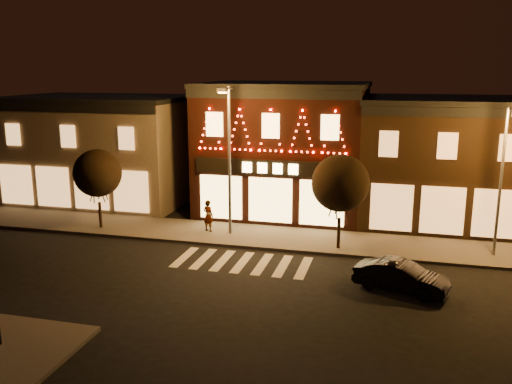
% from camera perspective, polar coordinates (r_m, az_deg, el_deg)
% --- Properties ---
extents(ground, '(120.00, 120.00, 0.00)m').
position_cam_1_polar(ground, '(23.05, -4.20, -10.69)').
color(ground, black).
rests_on(ground, ground).
extents(sidewalk_far, '(44.00, 4.00, 0.15)m').
position_cam_1_polar(sidewalk_far, '(29.84, 4.40, -4.97)').
color(sidewalk_far, '#47423D').
rests_on(sidewalk_far, ground).
extents(building_left, '(12.20, 8.28, 7.30)m').
position_cam_1_polar(building_left, '(39.75, -15.73, 4.40)').
color(building_left, brown).
rests_on(building_left, ground).
extents(building_pulp, '(10.20, 8.34, 8.30)m').
position_cam_1_polar(building_pulp, '(35.01, 3.02, 4.60)').
color(building_pulp, black).
rests_on(building_pulp, ground).
extents(building_right_a, '(9.20, 8.28, 7.50)m').
position_cam_1_polar(building_right_a, '(34.51, 18.69, 3.14)').
color(building_right_a, '#342112').
rests_on(building_right_a, ground).
extents(streetlamp_mid, '(0.53, 1.86, 8.10)m').
position_cam_1_polar(streetlamp_mid, '(29.40, -2.90, 4.46)').
color(streetlamp_mid, '#59595E').
rests_on(streetlamp_mid, sidewalk_far).
extents(streetlamp_right, '(0.47, 1.65, 7.21)m').
position_cam_1_polar(streetlamp_right, '(28.40, 24.43, 1.95)').
color(streetlamp_right, '#59595E').
rests_on(streetlamp_right, sidewalk_far).
extents(tree_left, '(2.73, 2.73, 4.56)m').
position_cam_1_polar(tree_left, '(32.24, -16.25, 1.89)').
color(tree_left, black).
rests_on(tree_left, sidewalk_far).
extents(tree_right, '(2.90, 2.90, 4.85)m').
position_cam_1_polar(tree_right, '(27.60, 8.82, 0.90)').
color(tree_right, black).
rests_on(tree_right, sidewalk_far).
extents(dark_sedan, '(4.12, 2.43, 1.28)m').
position_cam_1_polar(dark_sedan, '(23.91, 14.93, -8.57)').
color(dark_sedan, black).
rests_on(dark_sedan, ground).
extents(pedestrian, '(0.77, 0.63, 1.81)m').
position_cam_1_polar(pedestrian, '(30.84, -5.01, -2.48)').
color(pedestrian, gray).
rests_on(pedestrian, sidewalk_far).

